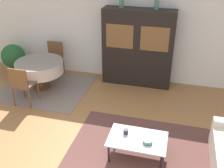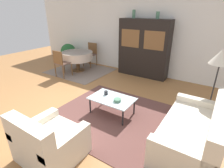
{
  "view_description": "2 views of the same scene",
  "coord_description": "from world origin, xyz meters",
  "px_view_note": "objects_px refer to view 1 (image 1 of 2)",
  "views": [
    {
      "loc": [
        1.32,
        -2.85,
        3.33
      ],
      "look_at": [
        0.2,
        1.4,
        0.95
      ],
      "focal_mm": 42.0,
      "sensor_mm": 36.0,
      "label": 1
    },
    {
      "loc": [
        2.77,
        -2.29,
        2.25
      ],
      "look_at": [
        0.86,
        0.61,
        0.75
      ],
      "focal_mm": 28.0,
      "sensor_mm": 36.0,
      "label": 2
    }
  ],
  "objects_px": {
    "coffee_table": "(137,140)",
    "bowl": "(148,141)",
    "dining_chair_far": "(54,57)",
    "vase_short": "(157,5)",
    "display_cabinet": "(138,48)",
    "dining_chair_near": "(22,83)",
    "vase_tall": "(121,2)",
    "potted_plant": "(13,57)",
    "cup": "(126,132)",
    "dining_table": "(40,67)"
  },
  "relations": [
    {
      "from": "coffee_table",
      "to": "bowl",
      "type": "relative_size",
      "value": 6.15
    },
    {
      "from": "dining_chair_far",
      "to": "vase_short",
      "type": "xyz_separation_m",
      "value": [
        2.68,
        0.13,
        1.51
      ]
    },
    {
      "from": "display_cabinet",
      "to": "bowl",
      "type": "xyz_separation_m",
      "value": [
        0.68,
        -2.81,
        -0.55
      ]
    },
    {
      "from": "coffee_table",
      "to": "bowl",
      "type": "height_order",
      "value": "bowl"
    },
    {
      "from": "dining_chair_near",
      "to": "vase_tall",
      "type": "xyz_separation_m",
      "value": [
        1.85,
        1.74,
        1.53
      ]
    },
    {
      "from": "dining_chair_near",
      "to": "vase_tall",
      "type": "distance_m",
      "value": 2.97
    },
    {
      "from": "vase_tall",
      "to": "coffee_table",
      "type": "bearing_deg",
      "value": -71.09
    },
    {
      "from": "vase_short",
      "to": "potted_plant",
      "type": "height_order",
      "value": "vase_short"
    },
    {
      "from": "cup",
      "to": "vase_short",
      "type": "bearing_deg",
      "value": 87.68
    },
    {
      "from": "dining_chair_near",
      "to": "vase_short",
      "type": "xyz_separation_m",
      "value": [
        2.68,
        1.74,
        1.51
      ]
    },
    {
      "from": "coffee_table",
      "to": "vase_tall",
      "type": "height_order",
      "value": "vase_tall"
    },
    {
      "from": "dining_chair_near",
      "to": "potted_plant",
      "type": "bearing_deg",
      "value": 129.22
    },
    {
      "from": "dining_table",
      "to": "dining_chair_near",
      "type": "bearing_deg",
      "value": -90.0
    },
    {
      "from": "coffee_table",
      "to": "cup",
      "type": "xyz_separation_m",
      "value": [
        -0.22,
        0.08,
        0.08
      ]
    },
    {
      "from": "cup",
      "to": "vase_short",
      "type": "xyz_separation_m",
      "value": [
        0.11,
        2.67,
        1.62
      ]
    },
    {
      "from": "dining_table",
      "to": "potted_plant",
      "type": "relative_size",
      "value": 1.42
    },
    {
      "from": "dining_table",
      "to": "potted_plant",
      "type": "distance_m",
      "value": 1.4
    },
    {
      "from": "dining_table",
      "to": "vase_tall",
      "type": "xyz_separation_m",
      "value": [
        1.85,
        0.93,
        1.49
      ]
    },
    {
      "from": "coffee_table",
      "to": "dining_table",
      "type": "relative_size",
      "value": 0.84
    },
    {
      "from": "dining_table",
      "to": "vase_short",
      "type": "bearing_deg",
      "value": 19.18
    },
    {
      "from": "coffee_table",
      "to": "potted_plant",
      "type": "relative_size",
      "value": 1.2
    },
    {
      "from": "coffee_table",
      "to": "vase_short",
      "type": "height_order",
      "value": "vase_short"
    },
    {
      "from": "coffee_table",
      "to": "dining_chair_near",
      "type": "distance_m",
      "value": 2.98
    },
    {
      "from": "dining_chair_near",
      "to": "dining_chair_far",
      "type": "xyz_separation_m",
      "value": [
        0.0,
        1.61,
        0.0
      ]
    },
    {
      "from": "coffee_table",
      "to": "potted_plant",
      "type": "distance_m",
      "value": 4.73
    },
    {
      "from": "coffee_table",
      "to": "vase_tall",
      "type": "distance_m",
      "value": 3.38
    },
    {
      "from": "dining_table",
      "to": "display_cabinet",
      "type": "bearing_deg",
      "value": 22.12
    },
    {
      "from": "vase_short",
      "to": "potted_plant",
      "type": "bearing_deg",
      "value": -176.36
    },
    {
      "from": "display_cabinet",
      "to": "cup",
      "type": "height_order",
      "value": "display_cabinet"
    },
    {
      "from": "dining_table",
      "to": "vase_tall",
      "type": "distance_m",
      "value": 2.56
    },
    {
      "from": "bowl",
      "to": "potted_plant",
      "type": "bearing_deg",
      "value": 148.51
    },
    {
      "from": "display_cabinet",
      "to": "dining_chair_near",
      "type": "xyz_separation_m",
      "value": [
        -2.29,
        -1.74,
        -0.42
      ]
    },
    {
      "from": "dining_chair_far",
      "to": "vase_tall",
      "type": "xyz_separation_m",
      "value": [
        1.85,
        0.13,
        1.53
      ]
    },
    {
      "from": "dining_chair_far",
      "to": "bowl",
      "type": "bearing_deg",
      "value": 137.91
    },
    {
      "from": "dining_chair_far",
      "to": "vase_tall",
      "type": "bearing_deg",
      "value": -176.03
    },
    {
      "from": "coffee_table",
      "to": "dining_table",
      "type": "distance_m",
      "value": 3.34
    },
    {
      "from": "dining_chair_far",
      "to": "vase_short",
      "type": "height_order",
      "value": "vase_short"
    },
    {
      "from": "display_cabinet",
      "to": "dining_chair_near",
      "type": "distance_m",
      "value": 2.91
    },
    {
      "from": "cup",
      "to": "dining_chair_near",
      "type": "bearing_deg",
      "value": 160.02
    },
    {
      "from": "cup",
      "to": "bowl",
      "type": "bearing_deg",
      "value": -19.3
    },
    {
      "from": "coffee_table",
      "to": "cup",
      "type": "distance_m",
      "value": 0.25
    },
    {
      "from": "bowl",
      "to": "vase_short",
      "type": "bearing_deg",
      "value": 95.88
    },
    {
      "from": "dining_chair_far",
      "to": "vase_short",
      "type": "relative_size",
      "value": 4.35
    },
    {
      "from": "cup",
      "to": "coffee_table",
      "type": "bearing_deg",
      "value": -19.16
    },
    {
      "from": "vase_tall",
      "to": "potted_plant",
      "type": "bearing_deg",
      "value": -175.38
    },
    {
      "from": "vase_short",
      "to": "dining_chair_near",
      "type": "bearing_deg",
      "value": -147.06
    },
    {
      "from": "vase_tall",
      "to": "potted_plant",
      "type": "height_order",
      "value": "vase_tall"
    },
    {
      "from": "display_cabinet",
      "to": "potted_plant",
      "type": "xyz_separation_m",
      "value": [
        -3.51,
        -0.25,
        -0.51
      ]
    },
    {
      "from": "dining_chair_near",
      "to": "vase_short",
      "type": "distance_m",
      "value": 3.54
    },
    {
      "from": "dining_chair_near",
      "to": "potted_plant",
      "type": "height_order",
      "value": "dining_chair_near"
    }
  ]
}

